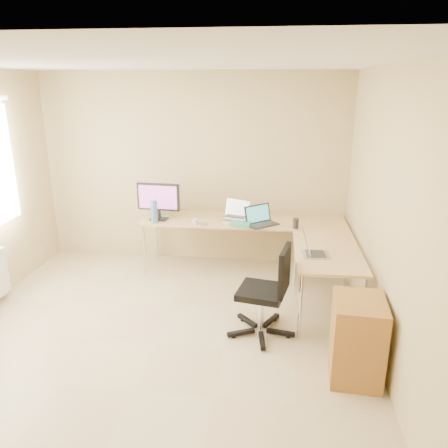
# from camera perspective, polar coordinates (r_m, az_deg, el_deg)

# --- Properties ---
(floor) EXTENTS (4.50, 4.50, 0.00)m
(floor) POSITION_cam_1_polar(r_m,az_deg,el_deg) (4.53, -8.82, -15.02)
(floor) COLOR tan
(floor) RESTS_ON ground
(ceiling) EXTENTS (4.50, 4.50, 0.00)m
(ceiling) POSITION_cam_1_polar(r_m,az_deg,el_deg) (3.81, -10.78, 19.95)
(ceiling) COLOR white
(ceiling) RESTS_ON ground
(wall_back) EXTENTS (4.50, 0.00, 4.50)m
(wall_back) POSITION_cam_1_polar(r_m,az_deg,el_deg) (6.11, -3.94, 7.06)
(wall_back) COLOR tan
(wall_back) RESTS_ON ground
(wall_right) EXTENTS (0.00, 4.50, 4.50)m
(wall_right) POSITION_cam_1_polar(r_m,az_deg,el_deg) (3.96, 20.97, -0.13)
(wall_right) COLOR tan
(wall_right) RESTS_ON ground
(desk_main) EXTENTS (2.65, 0.70, 0.73)m
(desk_main) POSITION_cam_1_polar(r_m,az_deg,el_deg) (5.89, 2.52, -2.78)
(desk_main) COLOR tan
(desk_main) RESTS_ON ground
(desk_return) EXTENTS (0.70, 1.30, 0.73)m
(desk_return) POSITION_cam_1_polar(r_m,az_deg,el_deg) (5.00, 13.00, -7.19)
(desk_return) COLOR tan
(desk_return) RESTS_ON ground
(monitor) EXTENTS (0.58, 0.24, 0.49)m
(monitor) POSITION_cam_1_polar(r_m,az_deg,el_deg) (5.76, -8.50, 2.92)
(monitor) COLOR black
(monitor) RESTS_ON desk_main
(book_stack) EXTENTS (0.29, 0.36, 0.05)m
(book_stack) POSITION_cam_1_polar(r_m,az_deg,el_deg) (5.58, 2.45, 0.28)
(book_stack) COLOR #328B6E
(book_stack) RESTS_ON desk_main
(laptop_center) EXTENTS (0.40, 0.36, 0.22)m
(laptop_center) POSITION_cam_1_polar(r_m,az_deg,el_deg) (5.63, 1.49, 1.89)
(laptop_center) COLOR silver
(laptop_center) RESTS_ON desk_main
(laptop_black) EXTENTS (0.48, 0.47, 0.25)m
(laptop_black) POSITION_cam_1_polar(r_m,az_deg,el_deg) (5.53, 4.97, 1.09)
(laptop_black) COLOR black
(laptop_black) RESTS_ON desk_main
(keyboard) EXTENTS (0.45, 0.23, 0.02)m
(keyboard) POSITION_cam_1_polar(r_m,az_deg,el_deg) (5.61, 2.11, 0.22)
(keyboard) COLOR silver
(keyboard) RESTS_ON desk_main
(mouse) EXTENTS (0.12, 0.10, 0.04)m
(mouse) POSITION_cam_1_polar(r_m,az_deg,el_deg) (5.74, 2.22, 0.72)
(mouse) COLOR silver
(mouse) RESTS_ON desk_main
(mug) EXTENTS (0.10, 0.10, 0.08)m
(mug) POSITION_cam_1_polar(r_m,az_deg,el_deg) (5.55, -3.75, 0.31)
(mug) COLOR silver
(mug) RESTS_ON desk_main
(cd_stack) EXTENTS (0.16, 0.16, 0.03)m
(cd_stack) POSITION_cam_1_polar(r_m,az_deg,el_deg) (5.54, -2.72, 0.02)
(cd_stack) COLOR silver
(cd_stack) RESTS_ON desk_main
(water_bottle) EXTENTS (0.08, 0.08, 0.29)m
(water_bottle) POSITION_cam_1_polar(r_m,az_deg,el_deg) (5.65, -9.08, 1.58)
(water_bottle) COLOR teal
(water_bottle) RESTS_ON desk_main
(papers) EXTENTS (0.32, 0.37, 0.01)m
(papers) POSITION_cam_1_polar(r_m,az_deg,el_deg) (6.01, -8.16, 1.17)
(papers) COLOR #E7ECCE
(papers) RESTS_ON desk_main
(white_box) EXTENTS (0.22, 0.19, 0.07)m
(white_box) POSITION_cam_1_polar(r_m,az_deg,el_deg) (6.04, -8.09, 1.56)
(white_box) COLOR white
(white_box) RESTS_ON desk_main
(desk_fan) EXTENTS (0.25, 0.25, 0.31)m
(desk_fan) POSITION_cam_1_polar(r_m,az_deg,el_deg) (6.09, -7.85, 2.89)
(desk_fan) COLOR white
(desk_fan) RESTS_ON desk_main
(black_cup) EXTENTS (0.09, 0.09, 0.13)m
(black_cup) POSITION_cam_1_polar(r_m,az_deg,el_deg) (5.47, 9.30, 0.08)
(black_cup) COLOR black
(black_cup) RESTS_ON desk_main
(laptop_return) EXTENTS (0.34, 0.28, 0.22)m
(laptop_return) POSITION_cam_1_polar(r_m,az_deg,el_deg) (4.64, 11.88, -2.75)
(laptop_return) COLOR #B6B6C5
(laptop_return) RESTS_ON desk_return
(office_chair) EXTENTS (0.68, 0.68, 0.96)m
(office_chair) POSITION_cam_1_polar(r_m,az_deg,el_deg) (4.41, 4.89, -8.32)
(office_chair) COLOR black
(office_chair) RESTS_ON ground
(cabinet) EXTENTS (0.46, 0.55, 0.73)m
(cabinet) POSITION_cam_1_polar(r_m,az_deg,el_deg) (4.03, 16.89, -14.11)
(cabinet) COLOR #A87048
(cabinet) RESTS_ON ground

